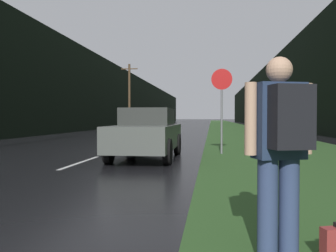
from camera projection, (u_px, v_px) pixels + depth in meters
grass_verge at (235, 129)px, 40.57m from camera, size 6.00×240.00×0.02m
lane_stripe_b at (81, 162)px, 10.13m from camera, size 0.12×3.00×0.01m
lane_stripe_c at (134, 144)px, 17.07m from camera, size 0.12×3.00×0.01m
lane_stripe_d at (156, 137)px, 24.02m from camera, size 0.12×3.00×0.01m
lane_stripe_e at (169, 132)px, 30.96m from camera, size 0.12×3.00×0.01m
lane_stripe_f at (177, 130)px, 37.91m from camera, size 0.12×3.00×0.01m
treeline_far_side at (122, 99)px, 52.32m from camera, size 2.00×140.00×8.08m
treeline_near_side at (274, 95)px, 49.66m from camera, size 2.00×140.00×8.79m
utility_pole_far at (129, 96)px, 38.04m from camera, size 1.80×0.24×7.01m
stop_sign at (222, 101)px, 12.34m from camera, size 0.72×0.07×2.98m
hitchhiker_with_backpack at (281, 145)px, 3.07m from camera, size 0.60×0.51×1.81m
car_passing_near at (147, 133)px, 11.13m from camera, size 1.85×4.49×1.57m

